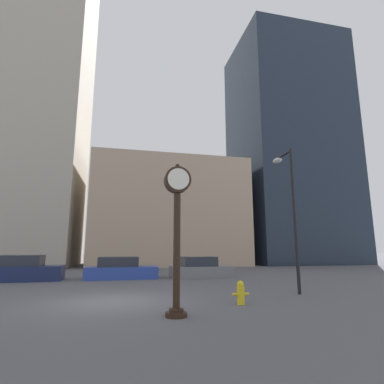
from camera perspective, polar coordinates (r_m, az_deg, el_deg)
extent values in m
plane|color=#515156|center=(11.55, -15.33, -19.52)|extent=(200.00, 200.00, 0.00)
cube|color=#ADA393|center=(40.97, -26.72, 16.62)|extent=(10.16, 12.00, 39.74)
cube|color=tan|center=(35.97, -4.82, -4.32)|extent=(16.79, 12.00, 11.63)
cube|color=#1E2838|center=(43.59, 17.79, 7.80)|extent=(13.65, 12.00, 30.59)
cylinder|color=black|center=(8.88, -3.04, -22.28)|extent=(0.60, 0.60, 0.12)
cylinder|color=black|center=(8.85, -3.03, -21.59)|extent=(0.40, 0.40, 0.10)
cylinder|color=black|center=(8.69, -2.92, -10.74)|extent=(0.20, 0.20, 3.23)
cylinder|color=black|center=(8.92, -2.80, 2.25)|extent=(0.78, 0.35, 0.78)
cylinder|color=white|center=(8.74, -2.59, 2.52)|extent=(0.64, 0.02, 0.64)
cylinder|color=white|center=(9.10, -3.00, 2.00)|extent=(0.64, 0.02, 0.64)
sphere|color=black|center=(9.03, -2.77, 5.03)|extent=(0.12, 0.12, 0.12)
cube|color=#19234C|center=(20.40, -29.47, -13.35)|extent=(4.33, 1.98, 0.84)
cube|color=#232833|center=(20.42, -29.87, -11.24)|extent=(2.40, 1.71, 0.62)
cube|color=#28429E|center=(19.65, -13.29, -14.73)|extent=(4.40, 1.79, 0.74)
cube|color=#232833|center=(19.61, -13.86, -12.77)|extent=(2.43, 1.55, 0.59)
cube|color=slate|center=(19.96, 1.78, -14.95)|extent=(3.96, 2.03, 0.73)
cube|color=#232833|center=(19.87, 1.21, -13.06)|extent=(2.19, 1.75, 0.59)
cylinder|color=yellow|center=(10.75, 9.27, -18.81)|extent=(0.25, 0.25, 0.61)
sphere|color=yellow|center=(10.70, 9.21, -16.97)|extent=(0.24, 0.24, 0.24)
cylinder|color=yellow|center=(10.67, 8.17, -18.74)|extent=(0.16, 0.09, 0.09)
cylinder|color=yellow|center=(10.82, 10.34, -18.56)|extent=(0.16, 0.09, 0.09)
cylinder|color=black|center=(13.59, 18.99, -4.75)|extent=(0.14, 0.14, 6.23)
cylinder|color=black|center=(14.69, 17.05, 6.77)|extent=(0.11, 1.20, 0.11)
ellipsoid|color=silver|center=(15.16, 15.94, 5.77)|extent=(0.36, 0.60, 0.24)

